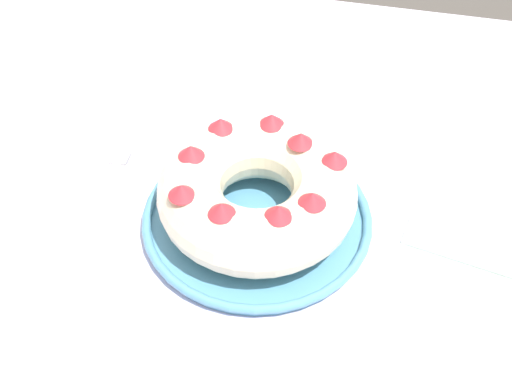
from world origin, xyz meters
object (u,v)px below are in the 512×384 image
object	(u,v)px
serving_knife	(81,188)
napkin	(478,231)
bundt_cake	(256,191)
serving_dish	(256,219)
fork	(111,178)
cake_knife	(117,202)

from	to	relation	value
serving_knife	napkin	world-z (taller)	serving_knife
bundt_cake	serving_knife	distance (m)	0.25
serving_dish	bundt_cake	world-z (taller)	bundt_cake
fork	napkin	xyz separation A→B (m)	(0.50, 0.01, -0.00)
cake_knife	napkin	distance (m)	0.47
fork	napkin	bearing A→B (deg)	6.68
bundt_cake	cake_knife	world-z (taller)	bundt_cake
bundt_cake	serving_dish	bearing A→B (deg)	164.04
fork	cake_knife	world-z (taller)	cake_knife
fork	cake_knife	bearing A→B (deg)	-53.33
serving_dish	fork	size ratio (longest dim) A/B	1.59
bundt_cake	napkin	bearing A→B (deg)	9.99
napkin	serving_knife	bearing A→B (deg)	-175.62
fork	cake_knife	distance (m)	0.05
bundt_cake	serving_knife	bearing A→B (deg)	177.86
fork	cake_knife	size ratio (longest dim) A/B	1.09
bundt_cake	serving_knife	xyz separation A→B (m)	(-0.25, 0.01, -0.06)
serving_knife	napkin	bearing A→B (deg)	7.74
serving_dish	serving_knife	xyz separation A→B (m)	(-0.25, 0.01, -0.01)
serving_dish	fork	bearing A→B (deg)	170.08
serving_knife	fork	bearing A→B (deg)	45.31
napkin	cake_knife	bearing A→B (deg)	-173.40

